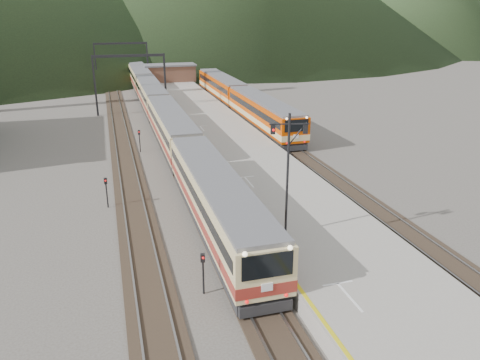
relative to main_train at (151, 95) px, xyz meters
name	(u,v)px	position (x,y,z in m)	size (l,w,h in m)	color
track_main	(169,139)	(0.00, -17.30, -1.96)	(2.60, 200.00, 0.23)	black
track_far	(122,142)	(-5.00, -17.30, -1.96)	(2.60, 200.00, 0.23)	black
track_second	(267,132)	(11.50, -17.30, -1.96)	(2.60, 200.00, 0.23)	black
platform	(222,136)	(5.60, -19.30, -1.53)	(8.00, 100.00, 1.00)	gray
gantry_near	(130,73)	(-2.85, -2.30, 3.56)	(9.55, 0.25, 8.00)	black
gantry_far	(121,56)	(-2.85, 22.70, 3.56)	(9.55, 0.25, 8.00)	black
station_shed	(170,73)	(5.60, 20.70, 0.54)	(9.40, 4.40, 3.10)	brown
main_train	(151,95)	(0.00, 0.00, 0.00)	(2.95, 101.02, 3.60)	#CFB97E
second_train	(239,98)	(11.50, -5.57, 0.04)	(3.01, 40.93, 3.67)	#BC3D00
signal_mast	(288,163)	(3.28, -44.41, 3.39)	(2.16, 0.61, 7.27)	black
short_signal_a	(203,268)	(-2.36, -47.67, -0.56)	(0.25, 0.21, 2.27)	black
short_signal_b	(139,138)	(-3.39, -21.33, -0.56)	(0.24, 0.19, 2.27)	black
short_signal_c	(106,189)	(-6.81, -34.98, -0.56)	(0.23, 0.18, 2.27)	black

